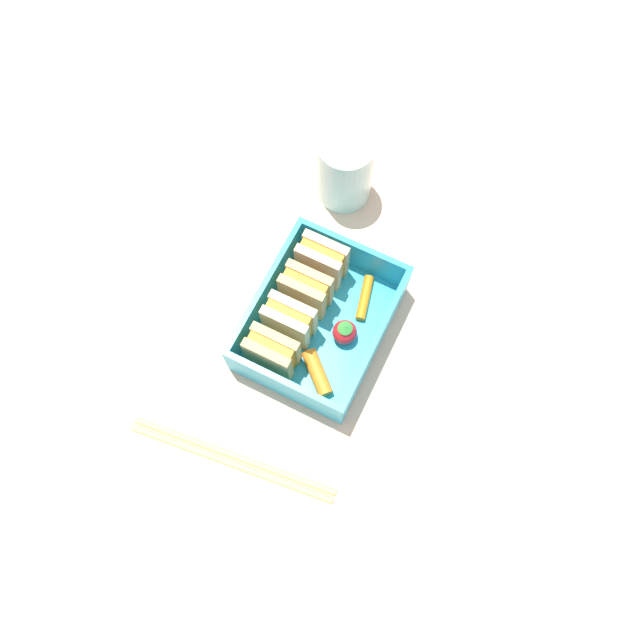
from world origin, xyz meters
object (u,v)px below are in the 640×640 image
(chopstick_pair, at_px, (232,459))
(folded_napkin, at_px, (449,429))
(sandwich_center_left, at_px, (289,321))
(sandwich_center_right, at_px, (322,261))
(strawberry_far_left, at_px, (346,329))
(carrot_stick_far_left, at_px, (317,373))
(drinking_glass, at_px, (345,169))
(carrot_stick_left, at_px, (365,298))
(sandwich_center, at_px, (306,290))
(sandwich_left, at_px, (272,352))

(chopstick_pair, xyz_separation_m, folded_napkin, (0.12, -0.18, -0.00))
(sandwich_center_left, relative_size, chopstick_pair, 0.26)
(sandwich_center_right, height_order, strawberry_far_left, sandwich_center_right)
(carrot_stick_far_left, height_order, chopstick_pair, carrot_stick_far_left)
(sandwich_center_left, xyz_separation_m, drinking_glass, (0.18, 0.03, 0.00))
(sandwich_center_left, bearing_deg, strawberry_far_left, -67.61)
(chopstick_pair, bearing_deg, carrot_stick_left, -12.48)
(carrot_stick_left, xyz_separation_m, chopstick_pair, (-0.21, 0.05, -0.01))
(sandwich_center, height_order, drinking_glass, drinking_glass)
(sandwich_left, relative_size, carrot_stick_far_left, 1.16)
(folded_napkin, bearing_deg, carrot_stick_left, 57.61)
(sandwich_left, bearing_deg, carrot_stick_left, -28.41)
(sandwich_center, relative_size, strawberry_far_left, 1.77)
(sandwich_center_left, relative_size, carrot_stick_far_left, 1.16)
(drinking_glass, bearing_deg, strawberry_far_left, -153.83)
(sandwich_center, relative_size, folded_napkin, 0.52)
(strawberry_far_left, bearing_deg, sandwich_center_right, 45.93)
(chopstick_pair, distance_m, folded_napkin, 0.22)
(drinking_glass, bearing_deg, carrot_stick_left, -145.58)
(sandwich_left, xyz_separation_m, chopstick_pair, (-0.11, -0.01, -0.04))
(sandwich_center_right, height_order, drinking_glass, drinking_glass)
(strawberry_far_left, bearing_deg, sandwich_left, 137.78)
(sandwich_center_right, bearing_deg, sandwich_center, 180.00)
(carrot_stick_far_left, bearing_deg, strawberry_far_left, -6.99)
(sandwich_center_left, height_order, strawberry_far_left, sandwich_center_left)
(chopstick_pair, bearing_deg, folded_napkin, -55.63)
(carrot_stick_far_left, distance_m, strawberry_far_left, 0.05)
(carrot_stick_far_left, distance_m, carrot_stick_left, 0.10)
(sandwich_center_left, relative_size, strawberry_far_left, 1.77)
(sandwich_center_right, distance_m, folded_napkin, 0.22)
(chopstick_pair, height_order, folded_napkin, chopstick_pair)
(sandwich_center_right, height_order, carrot_stick_far_left, sandwich_center_right)
(folded_napkin, bearing_deg, sandwich_left, 94.97)
(sandwich_center, bearing_deg, chopstick_pair, -177.21)
(sandwich_center_right, height_order, carrot_stick_left, sandwich_center_right)
(sandwich_left, relative_size, chopstick_pair, 0.26)
(sandwich_center_right, xyz_separation_m, drinking_glass, (0.11, 0.03, 0.00))
(sandwich_left, height_order, drinking_glass, drinking_glass)
(sandwich_center, xyz_separation_m, carrot_stick_left, (0.03, -0.06, -0.02))
(sandwich_center, bearing_deg, carrot_stick_far_left, -145.52)
(chopstick_pair, relative_size, folded_napkin, 2.02)
(carrot_stick_far_left, bearing_deg, sandwich_center_right, 24.03)
(carrot_stick_far_left, bearing_deg, chopstick_pair, 161.30)
(carrot_stick_left, relative_size, chopstick_pair, 0.23)
(drinking_glass, bearing_deg, sandwich_left, -173.45)
(sandwich_center, height_order, folded_napkin, sandwich_center)
(sandwich_center_left, xyz_separation_m, strawberry_far_left, (0.02, -0.05, -0.01))
(carrot_stick_far_left, xyz_separation_m, strawberry_far_left, (0.05, -0.01, 0.01))
(drinking_glass, bearing_deg, sandwich_center, -170.18)
(sandwich_center_left, bearing_deg, carrot_stick_far_left, -123.81)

